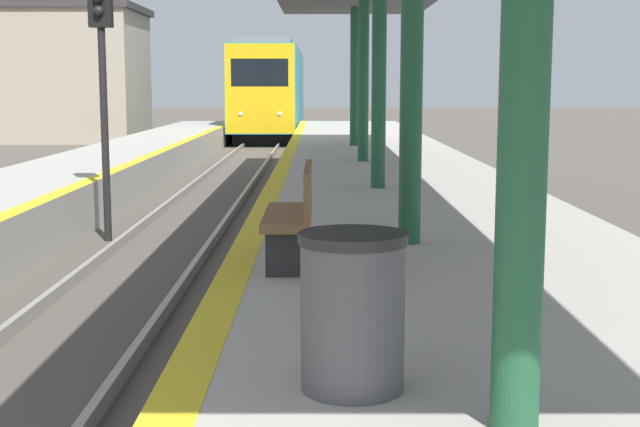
# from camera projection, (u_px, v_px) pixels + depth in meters

# --- Properties ---
(train) EXTENTS (2.87, 17.03, 4.46)m
(train) POSITION_uv_depth(u_px,v_px,m) (270.00, 90.00, 44.08)
(train) COLOR black
(train) RESTS_ON ground
(signal_mid) EXTENTS (0.36, 0.31, 4.33)m
(signal_mid) POSITION_uv_depth(u_px,v_px,m) (100.00, 53.00, 14.12)
(signal_mid) COLOR black
(signal_mid) RESTS_ON ground
(trash_bin) EXTENTS (0.60, 0.60, 0.88)m
(trash_bin) POSITION_uv_depth(u_px,v_px,m) (351.00, 311.00, 4.87)
(trash_bin) COLOR #4C4C51
(trash_bin) RESTS_ON platform_right
(bench) EXTENTS (0.44, 1.51, 0.92)m
(bench) POSITION_uv_depth(u_px,v_px,m) (294.00, 212.00, 8.34)
(bench) COLOR brown
(bench) RESTS_ON platform_right
(station_building) EXTENTS (8.60, 6.19, 6.07)m
(station_building) POSITION_uv_depth(u_px,v_px,m) (48.00, 74.00, 40.49)
(station_building) COLOR tan
(station_building) RESTS_ON ground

